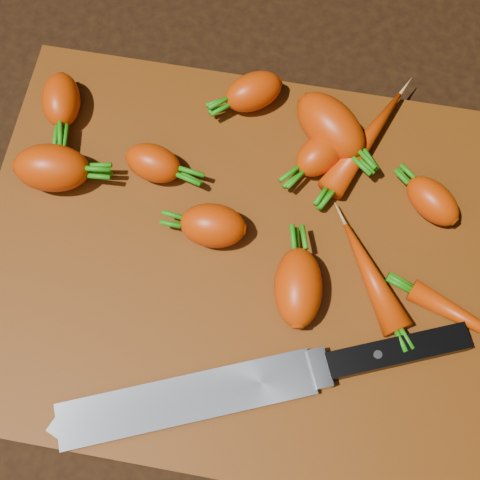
# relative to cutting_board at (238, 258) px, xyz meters

# --- Properties ---
(ground) EXTENTS (2.00, 2.00, 0.01)m
(ground) POSITION_rel_cutting_board_xyz_m (0.00, 0.00, -0.01)
(ground) COLOR black
(cutting_board) EXTENTS (0.50, 0.40, 0.01)m
(cutting_board) POSITION_rel_cutting_board_xyz_m (0.00, 0.00, 0.00)
(cutting_board) COLOR #77380B
(cutting_board) RESTS_ON ground
(carrot_0) EXTENTS (0.08, 0.05, 0.05)m
(carrot_0) POSITION_rel_cutting_board_xyz_m (-0.19, 0.05, 0.03)
(carrot_0) COLOR #C73806
(carrot_0) RESTS_ON cutting_board
(carrot_1) EXTENTS (0.06, 0.04, 0.04)m
(carrot_1) POSITION_rel_cutting_board_xyz_m (-0.03, 0.02, 0.03)
(carrot_1) COLOR #C73806
(carrot_1) RESTS_ON cutting_board
(carrot_2) EXTENTS (0.10, 0.09, 0.05)m
(carrot_2) POSITION_rel_cutting_board_xyz_m (0.07, 0.14, 0.03)
(carrot_2) COLOR #C73806
(carrot_2) RESTS_ON cutting_board
(carrot_3) EXTENTS (0.05, 0.08, 0.04)m
(carrot_3) POSITION_rel_cutting_board_xyz_m (0.06, -0.03, 0.03)
(carrot_3) COLOR #C73806
(carrot_3) RESTS_ON cutting_board
(carrot_4) EXTENTS (0.07, 0.07, 0.04)m
(carrot_4) POSITION_rel_cutting_board_xyz_m (-0.01, 0.17, 0.02)
(carrot_4) COLOR #C73806
(carrot_4) RESTS_ON cutting_board
(carrot_5) EXTENTS (0.06, 0.05, 0.04)m
(carrot_5) POSITION_rel_cutting_board_xyz_m (-0.10, 0.07, 0.02)
(carrot_5) COLOR #C73806
(carrot_5) RESTS_ON cutting_board
(carrot_6) EXTENTS (0.07, 0.06, 0.03)m
(carrot_6) POSITION_rel_cutting_board_xyz_m (0.17, 0.08, 0.02)
(carrot_6) COLOR #C73806
(carrot_6) RESTS_ON cutting_board
(carrot_7) EXTENTS (0.08, 0.13, 0.03)m
(carrot_7) POSITION_rel_cutting_board_xyz_m (0.10, 0.14, 0.02)
(carrot_7) COLOR #C73806
(carrot_7) RESTS_ON cutting_board
(carrot_8) EXTENTS (0.12, 0.06, 0.02)m
(carrot_8) POSITION_rel_cutting_board_xyz_m (0.22, -0.03, 0.02)
(carrot_8) COLOR #C73806
(carrot_8) RESTS_ON cutting_board
(carrot_9) EXTENTS (0.08, 0.11, 0.03)m
(carrot_9) POSITION_rel_cutting_board_xyz_m (0.12, -0.00, 0.02)
(carrot_9) COLOR #C73806
(carrot_9) RESTS_ON cutting_board
(carrot_10) EXTENTS (0.05, 0.07, 0.04)m
(carrot_10) POSITION_rel_cutting_board_xyz_m (-0.20, 0.13, 0.02)
(carrot_10) COLOR #C73806
(carrot_10) RESTS_ON cutting_board
(carrot_11) EXTENTS (0.06, 0.07, 0.04)m
(carrot_11) POSITION_rel_cutting_board_xyz_m (0.06, 0.11, 0.02)
(carrot_11) COLOR #C73806
(carrot_11) RESTS_ON cutting_board
(knife) EXTENTS (0.35, 0.17, 0.02)m
(knife) POSITION_rel_cutting_board_xyz_m (0.00, -0.13, 0.02)
(knife) COLOR gray
(knife) RESTS_ON cutting_board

